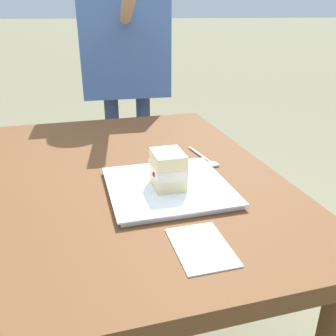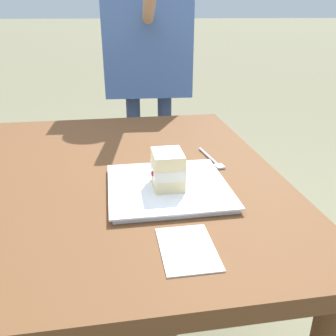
{
  "view_description": "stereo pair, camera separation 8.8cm",
  "coord_description": "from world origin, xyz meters",
  "px_view_note": "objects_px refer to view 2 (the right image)",
  "views": [
    {
      "loc": [
        -0.93,
        0.08,
        1.14
      ],
      "look_at": [
        -0.15,
        -0.14,
        0.79
      ],
      "focal_mm": 38.78,
      "sensor_mm": 36.0,
      "label": 1
    },
    {
      "loc": [
        -0.95,
        -0.01,
        1.14
      ],
      "look_at": [
        -0.15,
        -0.14,
        0.79
      ],
      "focal_mm": 38.78,
      "sensor_mm": 36.0,
      "label": 2
    }
  ],
  "objects_px": {
    "dessert_plate": "(168,187)",
    "cake_slice": "(168,169)",
    "dessert_fork": "(212,159)",
    "paper_napkin": "(187,249)",
    "patio_table": "(113,205)",
    "diner_person": "(148,43)"
  },
  "relations": [
    {
      "from": "dessert_plate",
      "to": "cake_slice",
      "type": "bearing_deg",
      "value": 166.86
    },
    {
      "from": "dessert_fork",
      "to": "paper_napkin",
      "type": "relative_size",
      "value": 1.14
    },
    {
      "from": "paper_napkin",
      "to": "cake_slice",
      "type": "bearing_deg",
      "value": -0.36
    },
    {
      "from": "patio_table",
      "to": "cake_slice",
      "type": "distance_m",
      "value": 0.27
    },
    {
      "from": "dessert_plate",
      "to": "diner_person",
      "type": "xyz_separation_m",
      "value": [
        0.99,
        -0.06,
        0.27
      ]
    },
    {
      "from": "dessert_plate",
      "to": "diner_person",
      "type": "height_order",
      "value": "diner_person"
    },
    {
      "from": "patio_table",
      "to": "dessert_plate",
      "type": "distance_m",
      "value": 0.24
    },
    {
      "from": "cake_slice",
      "to": "paper_napkin",
      "type": "height_order",
      "value": "cake_slice"
    },
    {
      "from": "dessert_fork",
      "to": "diner_person",
      "type": "relative_size",
      "value": 0.11
    },
    {
      "from": "paper_napkin",
      "to": "diner_person",
      "type": "height_order",
      "value": "diner_person"
    },
    {
      "from": "patio_table",
      "to": "dessert_fork",
      "type": "relative_size",
      "value": 6.46
    },
    {
      "from": "dessert_fork",
      "to": "diner_person",
      "type": "bearing_deg",
      "value": 6.84
    },
    {
      "from": "paper_napkin",
      "to": "diner_person",
      "type": "distance_m",
      "value": 1.27
    },
    {
      "from": "patio_table",
      "to": "dessert_fork",
      "type": "height_order",
      "value": "dessert_fork"
    },
    {
      "from": "dessert_fork",
      "to": "patio_table",
      "type": "bearing_deg",
      "value": 94.99
    },
    {
      "from": "dessert_plate",
      "to": "cake_slice",
      "type": "xyz_separation_m",
      "value": [
        -0.01,
        0.0,
        0.05
      ]
    },
    {
      "from": "cake_slice",
      "to": "diner_person",
      "type": "xyz_separation_m",
      "value": [
        1.0,
        -0.06,
        0.22
      ]
    },
    {
      "from": "diner_person",
      "to": "patio_table",
      "type": "bearing_deg",
      "value": 166.49
    },
    {
      "from": "patio_table",
      "to": "diner_person",
      "type": "xyz_separation_m",
      "value": [
        0.84,
        -0.2,
        0.39
      ]
    },
    {
      "from": "patio_table",
      "to": "dessert_plate",
      "type": "relative_size",
      "value": 3.75
    },
    {
      "from": "diner_person",
      "to": "dessert_fork",
      "type": "bearing_deg",
      "value": -173.16
    },
    {
      "from": "patio_table",
      "to": "dessert_fork",
      "type": "xyz_separation_m",
      "value": [
        0.03,
        -0.3,
        0.12
      ]
    }
  ]
}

